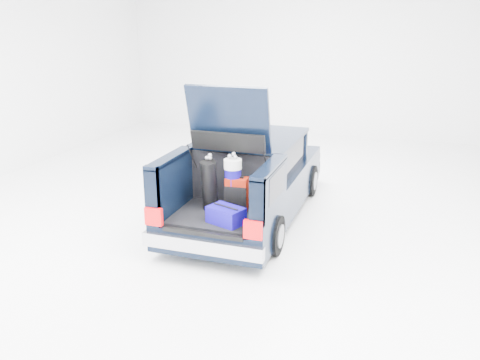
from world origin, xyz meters
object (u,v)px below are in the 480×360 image
(red_suitcase, at_px, (237,194))
(car, at_px, (251,179))
(blue_golf_bag, at_px, (233,184))
(blue_duffel, at_px, (226,215))
(black_golf_bag, at_px, (209,185))

(red_suitcase, bearing_deg, car, 94.56)
(red_suitcase, bearing_deg, blue_golf_bag, 158.73)
(blue_duffel, bearing_deg, blue_golf_bag, 119.35)
(black_golf_bag, height_order, blue_golf_bag, blue_golf_bag)
(car, relative_size, red_suitcase, 8.51)
(blue_golf_bag, bearing_deg, black_golf_bag, -151.28)
(car, height_order, red_suitcase, car)
(black_golf_bag, distance_m, blue_golf_bag, 0.36)
(car, distance_m, black_golf_bag, 1.52)
(car, relative_size, blue_golf_bag, 5.16)
(black_golf_bag, distance_m, blue_duffel, 0.65)
(red_suitcase, bearing_deg, blue_duffel, -92.12)
(red_suitcase, height_order, black_golf_bag, black_golf_bag)
(blue_duffel, bearing_deg, red_suitcase, 112.29)
(red_suitcase, distance_m, black_golf_bag, 0.44)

